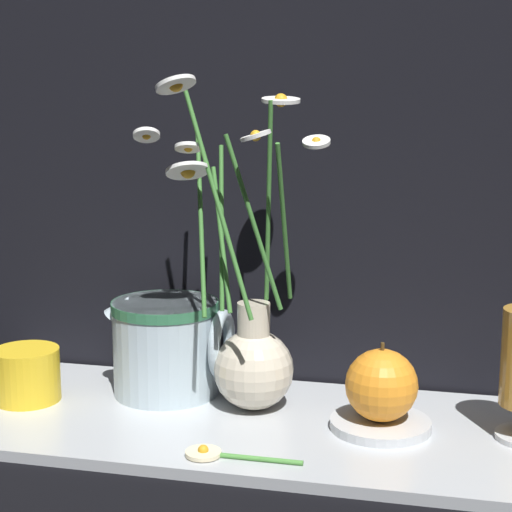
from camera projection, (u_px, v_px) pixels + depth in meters
name	position (u px, v px, depth m)	size (l,w,h in m)	color
ground_plane	(260.00, 431.00, 0.94)	(6.00, 6.00, 0.00)	black
shelf	(260.00, 425.00, 0.94)	(0.72, 0.28, 0.01)	#B2B7BC
vase_with_flowers	(251.00, 348.00, 0.96)	(0.21, 0.16, 0.37)	beige
yellow_mug	(27.00, 373.00, 1.00)	(0.09, 0.08, 0.06)	yellow
ceramic_pitcher	(167.00, 343.00, 1.01)	(0.15, 0.13, 0.12)	silver
saucer_plate	(380.00, 424.00, 0.91)	(0.11, 0.11, 0.01)	silver
orange_fruit	(381.00, 385.00, 0.90)	(0.08, 0.08, 0.09)	orange
loose_daisy	(217.00, 454.00, 0.84)	(0.12, 0.04, 0.01)	#4C8E3D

